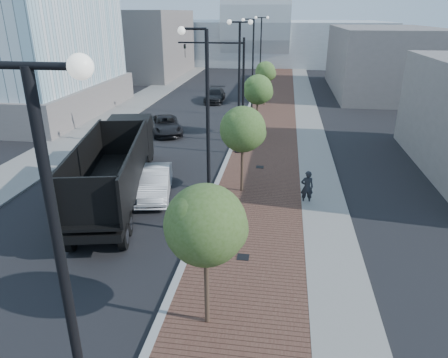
# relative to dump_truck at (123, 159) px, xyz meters

# --- Properties ---
(sidewalk) EXTENTS (7.00, 140.00, 0.12)m
(sidewalk) POSITION_rel_dump_truck_xyz_m (9.09, 24.77, -1.51)
(sidewalk) COLOR #4C2D23
(sidewalk) RESTS_ON ground
(concrete_strip) EXTENTS (2.40, 140.00, 0.13)m
(concrete_strip) POSITION_rel_dump_truck_xyz_m (11.79, 24.77, -1.51)
(concrete_strip) COLOR slate
(concrete_strip) RESTS_ON ground
(curb) EXTENTS (0.30, 140.00, 0.14)m
(curb) POSITION_rel_dump_truck_xyz_m (5.59, 24.77, -1.50)
(curb) COLOR gray
(curb) RESTS_ON ground
(west_sidewalk) EXTENTS (4.00, 140.00, 0.12)m
(west_sidewalk) POSITION_rel_dump_truck_xyz_m (-7.41, 24.77, -1.51)
(west_sidewalk) COLOR slate
(west_sidewalk) RESTS_ON ground
(dump_truck) EXTENTS (5.54, 14.01, 3.73)m
(dump_truck) POSITION_rel_dump_truck_xyz_m (0.00, 0.00, 0.00)
(dump_truck) COLOR black
(dump_truck) RESTS_ON ground
(white_sedan) EXTENTS (2.68, 5.15, 1.62)m
(white_sedan) POSITION_rel_dump_truck_xyz_m (2.35, -1.41, -0.76)
(white_sedan) COLOR silver
(white_sedan) RESTS_ON ground
(dark_car_mid) EXTENTS (4.24, 5.76, 1.46)m
(dark_car_mid) POSITION_rel_dump_truck_xyz_m (-0.62, 11.34, -0.84)
(dark_car_mid) COLOR black
(dark_car_mid) RESTS_ON ground
(dark_car_far) EXTENTS (2.25, 5.20, 1.49)m
(dark_car_far) POSITION_rel_dump_truck_xyz_m (1.36, 25.26, -0.83)
(dark_car_far) COLOR black
(dark_car_far) RESTS_ON ground
(pedestrian) EXTENTS (0.74, 0.53, 1.88)m
(pedestrian) POSITION_rel_dump_truck_xyz_m (10.83, -1.18, -0.63)
(pedestrian) COLOR black
(pedestrian) RESTS_ON ground
(streetlight_0) EXTENTS (1.72, 0.56, 9.28)m
(streetlight_0) POSITION_rel_dump_truck_xyz_m (6.19, -17.23, 3.25)
(streetlight_0) COLOR black
(streetlight_0) RESTS_ON ground
(streetlight_1) EXTENTS (1.44, 0.56, 9.21)m
(streetlight_1) POSITION_rel_dump_truck_xyz_m (6.08, -5.23, 2.77)
(streetlight_1) COLOR black
(streetlight_1) RESTS_ON ground
(streetlight_2) EXTENTS (1.72, 0.56, 9.28)m
(streetlight_2) POSITION_rel_dump_truck_xyz_m (6.19, 6.77, 3.25)
(streetlight_2) COLOR black
(streetlight_2) RESTS_ON ground
(streetlight_3) EXTENTS (1.44, 0.56, 9.21)m
(streetlight_3) POSITION_rel_dump_truck_xyz_m (6.08, 18.77, 2.77)
(streetlight_3) COLOR black
(streetlight_3) RESTS_ON ground
(streetlight_4) EXTENTS (1.72, 0.56, 9.28)m
(streetlight_4) POSITION_rel_dump_truck_xyz_m (6.19, 30.77, 3.25)
(streetlight_4) COLOR black
(streetlight_4) RESTS_ON ground
(traffic_mast) EXTENTS (5.09, 0.20, 8.00)m
(traffic_mast) POSITION_rel_dump_truck_xyz_m (5.29, 9.77, 3.41)
(traffic_mast) COLOR black
(traffic_mast) RESTS_ON ground
(tree_0) EXTENTS (2.57, 2.55, 5.03)m
(tree_0) POSITION_rel_dump_truck_xyz_m (7.23, -11.20, 2.17)
(tree_0) COLOR #382619
(tree_0) RESTS_ON ground
(tree_1) EXTENTS (2.56, 2.54, 5.04)m
(tree_1) POSITION_rel_dump_truck_xyz_m (7.23, -0.20, 2.19)
(tree_1) COLOR #382619
(tree_1) RESTS_ON ground
(tree_2) EXTENTS (2.46, 2.43, 5.08)m
(tree_2) POSITION_rel_dump_truck_xyz_m (7.23, 11.80, 2.28)
(tree_2) COLOR #382619
(tree_2) RESTS_ON ground
(tree_3) EXTENTS (2.25, 2.18, 4.83)m
(tree_3) POSITION_rel_dump_truck_xyz_m (7.23, 23.80, 2.15)
(tree_3) COLOR #382619
(tree_3) RESTS_ON ground
(tower_podium) EXTENTS (19.00, 19.00, 3.00)m
(tower_podium) POSITION_rel_dump_truck_xyz_m (-18.41, 16.77, -0.07)
(tower_podium) COLOR slate
(tower_podium) RESTS_ON ground
(convention_center) EXTENTS (50.00, 30.00, 50.00)m
(convention_center) POSITION_rel_dump_truck_xyz_m (3.59, 69.77, 4.43)
(convention_center) COLOR #A7AEB1
(convention_center) RESTS_ON ground
(commercial_block_nw) EXTENTS (14.00, 20.00, 10.00)m
(commercial_block_nw) POSITION_rel_dump_truck_xyz_m (-14.41, 44.77, 3.43)
(commercial_block_nw) COLOR slate
(commercial_block_nw) RESTS_ON ground
(commercial_block_ne) EXTENTS (12.00, 22.00, 8.00)m
(commercial_block_ne) POSITION_rel_dump_truck_xyz_m (21.59, 34.77, 2.43)
(commercial_block_ne) COLOR #69625F
(commercial_block_ne) RESTS_ON ground
(utility_cover_1) EXTENTS (0.50, 0.50, 0.02)m
(utility_cover_1) POSITION_rel_dump_truck_xyz_m (7.99, -7.23, -1.44)
(utility_cover_1) COLOR black
(utility_cover_1) RESTS_ON sidewalk
(utility_cover_2) EXTENTS (0.50, 0.50, 0.02)m
(utility_cover_2) POSITION_rel_dump_truck_xyz_m (7.99, 3.77, -1.44)
(utility_cover_2) COLOR black
(utility_cover_2) RESTS_ON sidewalk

